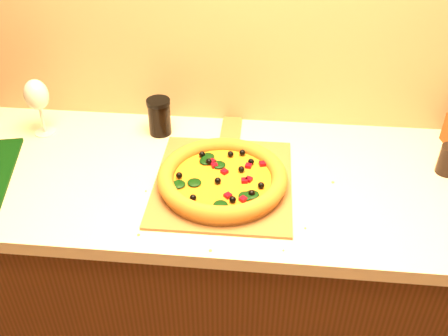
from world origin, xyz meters
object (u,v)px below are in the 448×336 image
(dark_jar, at_px, (159,116))
(pizza, at_px, (222,178))
(pizza_peel, at_px, (224,178))
(wine_glass, at_px, (37,96))

(dark_jar, bearing_deg, pizza, -49.18)
(pizza_peel, height_order, wine_glass, wine_glass)
(wine_glass, distance_m, dark_jar, 0.39)
(pizza, height_order, wine_glass, wine_glass)
(dark_jar, bearing_deg, wine_glass, -174.39)
(pizza, bearing_deg, wine_glass, 159.23)
(wine_glass, height_order, dark_jar, wine_glass)
(wine_glass, relative_size, dark_jar, 1.56)
(pizza_peel, height_order, dark_jar, dark_jar)
(pizza_peel, bearing_deg, pizza, -90.13)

